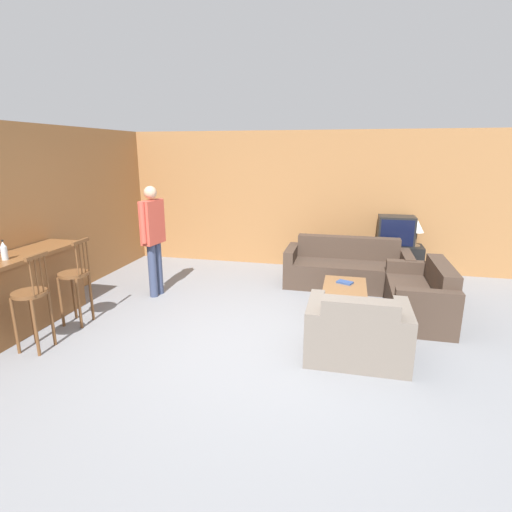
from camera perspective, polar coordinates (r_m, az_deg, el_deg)
ground_plane at (r=4.80m, az=-1.11°, el=-12.86°), size 24.00×24.00×0.00m
wall_back at (r=7.84m, az=5.36°, el=7.95°), size 9.40×0.08×2.60m
wall_left at (r=7.00m, az=-25.42°, el=5.76°), size 0.08×8.60×2.60m
bar_counter at (r=5.83m, az=-31.25°, el=-4.77°), size 0.55×2.08×0.97m
bar_chair_near at (r=5.17m, az=-29.38°, el=-5.62°), size 0.38×0.38×1.14m
bar_chair_mid at (r=5.70m, az=-24.43°, el=-3.23°), size 0.38×0.38×1.14m
couch_far at (r=6.92m, az=12.82°, el=-1.81°), size 2.04×0.83×0.80m
armchair_near at (r=4.58m, az=14.25°, el=-10.71°), size 1.09×0.79×0.78m
loveseat_right at (r=5.94m, az=22.49°, el=-5.41°), size 0.76×1.50×0.77m
coffee_table at (r=5.75m, az=12.55°, el=-4.76°), size 0.59×0.90×0.40m
tv_unit at (r=7.67m, az=19.01°, el=-0.64°), size 0.98×0.48×0.59m
tv at (r=7.54m, az=19.36°, el=3.43°), size 0.62×0.43×0.53m
bottle at (r=5.59m, az=-32.33°, el=0.62°), size 0.07×0.07×0.24m
book_on_table at (r=5.84m, az=12.58°, el=-3.69°), size 0.25×0.21×0.03m
table_lamp at (r=7.58m, az=22.05°, el=3.79°), size 0.24×0.24×0.46m
person_by_window at (r=6.34m, az=-14.49°, el=2.97°), size 0.23×0.55×1.72m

